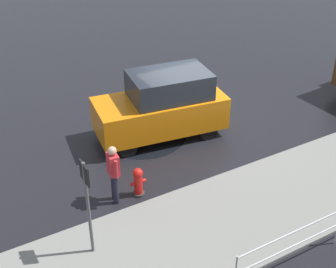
{
  "coord_description": "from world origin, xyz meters",
  "views": [
    {
      "loc": [
        7.06,
        10.86,
        7.61
      ],
      "look_at": [
        1.57,
        1.29,
        0.9
      ],
      "focal_mm": 50.0,
      "sensor_mm": 36.0,
      "label": 1
    }
  ],
  "objects_px": {
    "moving_hatchback": "(162,106)",
    "fire_hydrant": "(138,182)",
    "pedestrian": "(113,170)",
    "sign_post": "(87,196)"
  },
  "relations": [
    {
      "from": "pedestrian",
      "to": "fire_hydrant",
      "type": "bearing_deg",
      "value": 174.15
    },
    {
      "from": "fire_hydrant",
      "to": "pedestrian",
      "type": "relative_size",
      "value": 0.5
    },
    {
      "from": "pedestrian",
      "to": "sign_post",
      "type": "height_order",
      "value": "sign_post"
    },
    {
      "from": "fire_hydrant",
      "to": "pedestrian",
      "type": "distance_m",
      "value": 0.84
    },
    {
      "from": "sign_post",
      "to": "fire_hydrant",
      "type": "bearing_deg",
      "value": -143.8
    },
    {
      "from": "moving_hatchback",
      "to": "fire_hydrant",
      "type": "bearing_deg",
      "value": 48.86
    },
    {
      "from": "moving_hatchback",
      "to": "sign_post",
      "type": "relative_size",
      "value": 1.71
    },
    {
      "from": "moving_hatchback",
      "to": "fire_hydrant",
      "type": "xyz_separation_m",
      "value": [
        1.99,
        2.27,
        -0.63
      ]
    },
    {
      "from": "moving_hatchback",
      "to": "fire_hydrant",
      "type": "height_order",
      "value": "moving_hatchback"
    },
    {
      "from": "sign_post",
      "to": "pedestrian",
      "type": "bearing_deg",
      "value": -130.36
    }
  ]
}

